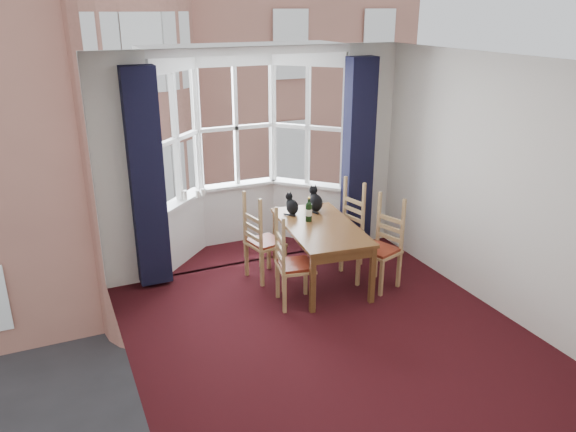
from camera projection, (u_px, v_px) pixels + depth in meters
floor at (336, 343)px, 5.77m from camera, size 4.50×4.50×0.00m
ceiling at (346, 62)px, 4.78m from camera, size 4.50×4.50×0.00m
wall_left at (122, 251)px, 4.51m from camera, size 0.00×4.50×4.50m
wall_right at (504, 189)px, 6.03m from camera, size 0.00×4.50×4.50m
wall_near at (523, 337)px, 3.35m from camera, size 4.00×0.00×4.00m
wall_back_pier_left at (124, 174)px, 6.57m from camera, size 0.70×0.12×2.80m
wall_back_pier_right at (366, 147)px, 7.83m from camera, size 0.70×0.12×2.80m
bay_window at (242, 151)px, 7.63m from camera, size 2.76×0.94×2.80m
curtain_left at (147, 180)px, 6.52m from camera, size 0.38×0.22×2.60m
curtain_right at (358, 155)px, 7.60m from camera, size 0.38×0.22×2.60m
dining_table at (321, 231)px, 6.88m from camera, size 0.99×1.63×0.74m
chair_left_near at (288, 267)px, 6.36m from camera, size 0.47×0.49×0.92m
chair_left_far at (259, 245)px, 6.96m from camera, size 0.48×0.49×0.92m
chair_right_near at (384, 249)px, 6.84m from camera, size 0.51×0.53×0.92m
chair_right_far at (348, 229)px, 7.45m from camera, size 0.48×0.49×0.92m
cat_left at (292, 206)px, 7.20m from camera, size 0.19×0.24×0.29m
cat_right at (315, 201)px, 7.31m from camera, size 0.19×0.26×0.34m
wine_bottle at (309, 211)px, 6.94m from camera, size 0.08×0.08×0.31m
candle_tall at (185, 195)px, 7.33m from camera, size 0.06×0.06×0.12m
candle_short at (198, 194)px, 7.43m from camera, size 0.06×0.06×0.09m
candle_extra at (203, 192)px, 7.48m from camera, size 0.05×0.05×0.10m
street at (89, 162)px, 35.47m from camera, size 80.00×80.00×0.00m
tenement_building at (119, 63)px, 17.19m from camera, size 18.40×7.80×15.20m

